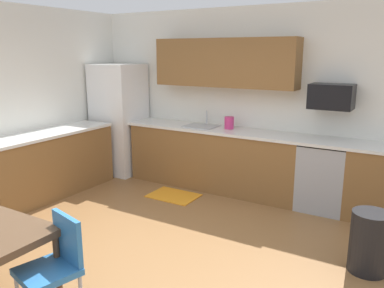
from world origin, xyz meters
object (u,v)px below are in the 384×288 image
Objects in this scene: microwave at (331,96)px; trash_bin at (369,242)px; kettle at (229,123)px; refrigerator at (119,119)px; chair_near_table at (56,262)px; oven_range at (323,176)px.

microwave is 2.04m from trash_bin.
kettle is at bearing 146.70° from trash_bin.
refrigerator is 9.29× the size of kettle.
microwave reaches higher than kettle.
trash_bin is (1.97, 2.00, -0.20)m from chair_near_table.
refrigerator is 2.19× the size of chair_near_table.
oven_range is 1.53m from kettle.
kettle reaches higher than trash_bin.
oven_range is at bearing -90.00° from microwave.
oven_range is 1.52× the size of trash_bin.
oven_range is 1.69× the size of microwave.
microwave is at bearing 2.02° from kettle.
refrigerator is 3.10× the size of trash_bin.
refrigerator is at bearing 123.87° from chair_near_table.
chair_near_table is (2.21, -3.29, -0.42)m from refrigerator.
microwave is (0.00, 0.10, 1.04)m from oven_range.
kettle reaches higher than oven_range.
refrigerator is 3.44× the size of microwave.
refrigerator is 2.04× the size of oven_range.
refrigerator is 3.99m from chair_near_table.
microwave reaches higher than trash_bin.
oven_range is 4.55× the size of kettle.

